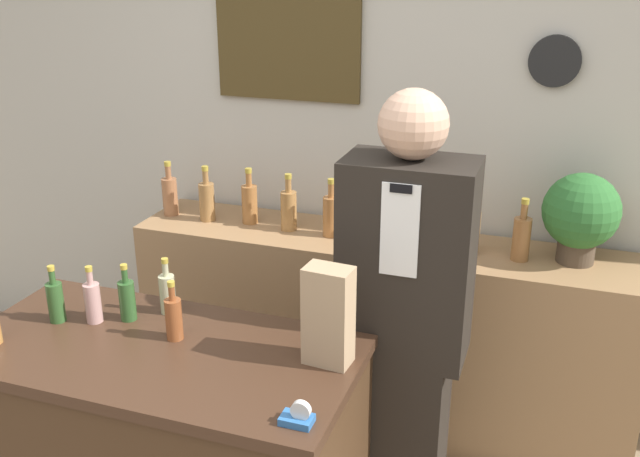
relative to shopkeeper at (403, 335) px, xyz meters
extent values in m
cube|color=beige|center=(-0.40, 1.00, 0.49)|extent=(5.20, 0.06, 2.70)
cube|color=#4C3B1B|center=(-0.80, 0.95, 0.89)|extent=(0.70, 0.02, 0.55)
cylinder|color=black|center=(0.38, 0.95, 0.85)|extent=(0.21, 0.03, 0.21)
cube|color=#9E754C|center=(-0.27, 0.71, -0.41)|extent=(2.30, 0.45, 0.92)
cube|color=#3F271A|center=(-0.72, -0.44, 0.04)|extent=(1.31, 0.66, 0.04)
cube|color=black|center=(0.00, 0.00, -0.46)|extent=(0.33, 0.26, 0.81)
cube|color=black|center=(0.00, 0.00, 0.29)|extent=(0.44, 0.26, 0.70)
cube|color=white|center=(0.00, -0.13, 0.45)|extent=(0.12, 0.01, 0.31)
cube|color=black|center=(0.00, -0.14, 0.59)|extent=(0.07, 0.01, 0.03)
sphere|color=tan|center=(0.00, 0.00, 0.76)|extent=(0.23, 0.23, 0.23)
cylinder|color=#4C3D2D|center=(0.56, 0.75, 0.10)|extent=(0.15, 0.15, 0.09)
sphere|color=#2D6B2D|center=(0.56, 0.75, 0.28)|extent=(0.31, 0.31, 0.31)
cube|color=tan|center=(-0.16, -0.34, 0.22)|extent=(0.15, 0.11, 0.32)
cube|color=#2D66A8|center=(-0.14, -0.67, 0.07)|extent=(0.09, 0.06, 0.02)
cylinder|color=silver|center=(-0.13, -0.67, 0.10)|extent=(0.06, 0.02, 0.06)
cylinder|color=#2E5326|center=(-1.14, -0.40, 0.13)|extent=(0.06, 0.06, 0.14)
cylinder|color=#2E5326|center=(-1.14, -0.40, 0.23)|extent=(0.02, 0.02, 0.05)
cylinder|color=#B29933|center=(-1.14, -0.40, 0.26)|extent=(0.02, 0.02, 0.02)
cylinder|color=tan|center=(-1.02, -0.36, 0.13)|extent=(0.06, 0.06, 0.14)
cylinder|color=tan|center=(-1.02, -0.36, 0.23)|extent=(0.02, 0.02, 0.05)
cylinder|color=#B29933|center=(-1.02, -0.36, 0.26)|extent=(0.02, 0.02, 0.02)
cylinder|color=#2D5526|center=(-0.91, -0.31, 0.13)|extent=(0.06, 0.06, 0.14)
cylinder|color=#2D5526|center=(-0.91, -0.31, 0.23)|extent=(0.02, 0.02, 0.05)
cylinder|color=#B29933|center=(-0.91, -0.31, 0.26)|extent=(0.02, 0.02, 0.02)
cylinder|color=#B3B287|center=(-0.81, -0.22, 0.13)|extent=(0.06, 0.06, 0.14)
cylinder|color=#B3B287|center=(-0.81, -0.22, 0.23)|extent=(0.02, 0.02, 0.05)
cylinder|color=#B29933|center=(-0.81, -0.22, 0.26)|extent=(0.02, 0.02, 0.02)
cylinder|color=brown|center=(-0.69, -0.37, 0.13)|extent=(0.06, 0.06, 0.14)
cylinder|color=brown|center=(-0.69, -0.37, 0.23)|extent=(0.02, 0.02, 0.05)
cylinder|color=#B29933|center=(-0.69, -0.37, 0.26)|extent=(0.02, 0.02, 0.02)
cylinder|color=#9D643F|center=(-1.34, 0.71, 0.15)|extent=(0.07, 0.07, 0.18)
cylinder|color=#9D643F|center=(-1.34, 0.71, 0.27)|extent=(0.03, 0.03, 0.06)
cylinder|color=#B29933|center=(-1.34, 0.71, 0.31)|extent=(0.03, 0.03, 0.02)
cylinder|color=#9B6D3C|center=(-1.13, 0.69, 0.15)|extent=(0.07, 0.07, 0.18)
cylinder|color=#9B6D3C|center=(-1.13, 0.69, 0.27)|extent=(0.03, 0.03, 0.06)
cylinder|color=#B29933|center=(-1.13, 0.69, 0.31)|extent=(0.03, 0.03, 0.02)
cylinder|color=#A26735|center=(-0.92, 0.73, 0.15)|extent=(0.07, 0.07, 0.18)
cylinder|color=#A26735|center=(-0.92, 0.73, 0.27)|extent=(0.03, 0.03, 0.06)
cylinder|color=#B29933|center=(-0.92, 0.73, 0.31)|extent=(0.03, 0.03, 0.02)
cylinder|color=#A5723D|center=(-0.71, 0.70, 0.15)|extent=(0.07, 0.07, 0.18)
cylinder|color=#A5723D|center=(-0.71, 0.70, 0.27)|extent=(0.03, 0.03, 0.06)
cylinder|color=#B29933|center=(-0.71, 0.70, 0.31)|extent=(0.03, 0.03, 0.02)
cylinder|color=#A56835|center=(-0.50, 0.69, 0.15)|extent=(0.07, 0.07, 0.18)
cylinder|color=#A56835|center=(-0.50, 0.69, 0.27)|extent=(0.03, 0.03, 0.06)
cylinder|color=#B29933|center=(-0.50, 0.69, 0.31)|extent=(0.03, 0.03, 0.02)
cylinder|color=#A46B35|center=(-0.29, 0.71, 0.15)|extent=(0.07, 0.07, 0.18)
cylinder|color=#A46B35|center=(-0.29, 0.71, 0.27)|extent=(0.03, 0.03, 0.06)
cylinder|color=#B29933|center=(-0.29, 0.71, 0.31)|extent=(0.03, 0.03, 0.02)
cylinder|color=olive|center=(-0.08, 0.73, 0.15)|extent=(0.07, 0.07, 0.18)
cylinder|color=olive|center=(-0.08, 0.73, 0.27)|extent=(0.03, 0.03, 0.06)
cylinder|color=#B29933|center=(-0.08, 0.73, 0.31)|extent=(0.03, 0.03, 0.02)
cylinder|color=#A36E38|center=(0.13, 0.71, 0.15)|extent=(0.07, 0.07, 0.18)
cylinder|color=#A36E38|center=(0.13, 0.71, 0.27)|extent=(0.03, 0.03, 0.06)
cylinder|color=#B29933|center=(0.13, 0.71, 0.31)|extent=(0.03, 0.03, 0.02)
cylinder|color=#9D6738|center=(0.34, 0.69, 0.15)|extent=(0.07, 0.07, 0.18)
cylinder|color=#9D6738|center=(0.34, 0.69, 0.27)|extent=(0.03, 0.03, 0.06)
cylinder|color=#B29933|center=(0.34, 0.69, 0.31)|extent=(0.03, 0.03, 0.02)
camera|label=1|loc=(0.45, -2.18, 1.25)|focal=40.00mm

